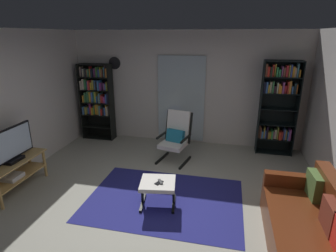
{
  "coord_description": "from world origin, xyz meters",
  "views": [
    {
      "loc": [
        0.99,
        -3.38,
        2.49
      ],
      "look_at": [
        -0.01,
        1.08,
        0.97
      ],
      "focal_mm": 29.37,
      "sensor_mm": 36.0,
      "label": 1
    }
  ],
  "objects_px": {
    "tv_stand": "(15,172)",
    "tv_remote": "(160,182)",
    "ottoman": "(158,186)",
    "television": "(11,146)",
    "bookshelf_near_tv": "(97,96)",
    "wall_clock": "(115,63)",
    "lounge_armchair": "(176,135)",
    "cell_phone": "(159,183)",
    "bookshelf_near_sofa": "(278,104)",
    "leather_sofa": "(314,234)"
  },
  "relations": [
    {
      "from": "tv_stand",
      "to": "tv_remote",
      "type": "distance_m",
      "value": 2.45
    },
    {
      "from": "ottoman",
      "to": "television",
      "type": "bearing_deg",
      "value": -177.49
    },
    {
      "from": "bookshelf_near_tv",
      "to": "tv_remote",
      "type": "relative_size",
      "value": 12.81
    },
    {
      "from": "television",
      "to": "ottoman",
      "type": "xyz_separation_m",
      "value": [
        2.4,
        0.11,
        -0.47
      ]
    },
    {
      "from": "tv_remote",
      "to": "wall_clock",
      "type": "height_order",
      "value": "wall_clock"
    },
    {
      "from": "bookshelf_near_tv",
      "to": "television",
      "type": "bearing_deg",
      "value": -95.14
    },
    {
      "from": "tv_stand",
      "to": "lounge_armchair",
      "type": "relative_size",
      "value": 1.12
    },
    {
      "from": "tv_remote",
      "to": "cell_phone",
      "type": "relative_size",
      "value": 1.03
    },
    {
      "from": "television",
      "to": "tv_remote",
      "type": "xyz_separation_m",
      "value": [
        2.45,
        0.09,
        -0.39
      ]
    },
    {
      "from": "bookshelf_near_tv",
      "to": "tv_stand",
      "type": "bearing_deg",
      "value": -95.16
    },
    {
      "from": "bookshelf_near_tv",
      "to": "bookshelf_near_sofa",
      "type": "xyz_separation_m",
      "value": [
        4.15,
        -0.01,
        0.05
      ]
    },
    {
      "from": "bookshelf_near_tv",
      "to": "lounge_armchair",
      "type": "xyz_separation_m",
      "value": [
        2.12,
        -0.84,
        -0.53
      ]
    },
    {
      "from": "television",
      "to": "ottoman",
      "type": "relative_size",
      "value": 1.57
    },
    {
      "from": "television",
      "to": "lounge_armchair",
      "type": "height_order",
      "value": "television"
    },
    {
      "from": "lounge_armchair",
      "to": "ottoman",
      "type": "relative_size",
      "value": 1.74
    },
    {
      "from": "tv_stand",
      "to": "leather_sofa",
      "type": "distance_m",
      "value": 4.46
    },
    {
      "from": "television",
      "to": "leather_sofa",
      "type": "height_order",
      "value": "television"
    },
    {
      "from": "leather_sofa",
      "to": "ottoman",
      "type": "bearing_deg",
      "value": 163.42
    },
    {
      "from": "tv_stand",
      "to": "television",
      "type": "bearing_deg",
      "value": 80.02
    },
    {
      "from": "tv_remote",
      "to": "wall_clock",
      "type": "relative_size",
      "value": 0.5
    },
    {
      "from": "leather_sofa",
      "to": "ottoman",
      "type": "xyz_separation_m",
      "value": [
        -2.03,
        0.6,
        0.02
      ]
    },
    {
      "from": "bookshelf_near_tv",
      "to": "lounge_armchair",
      "type": "distance_m",
      "value": 2.34
    },
    {
      "from": "tv_stand",
      "to": "bookshelf_near_sofa",
      "type": "xyz_separation_m",
      "value": [
        4.39,
        2.6,
        0.76
      ]
    },
    {
      "from": "tv_stand",
      "to": "lounge_armchair",
      "type": "xyz_separation_m",
      "value": [
        2.36,
        1.77,
        0.19
      ]
    },
    {
      "from": "bookshelf_near_tv",
      "to": "bookshelf_near_sofa",
      "type": "distance_m",
      "value": 4.15
    },
    {
      "from": "bookshelf_near_sofa",
      "to": "tv_remote",
      "type": "height_order",
      "value": "bookshelf_near_sofa"
    },
    {
      "from": "lounge_armchair",
      "to": "tv_remote",
      "type": "distance_m",
      "value": 1.67
    },
    {
      "from": "leather_sofa",
      "to": "tv_remote",
      "type": "bearing_deg",
      "value": 163.39
    },
    {
      "from": "cell_phone",
      "to": "wall_clock",
      "type": "xyz_separation_m",
      "value": [
        -1.76,
        2.72,
        1.45
      ]
    },
    {
      "from": "lounge_armchair",
      "to": "cell_phone",
      "type": "bearing_deg",
      "value": -87.45
    },
    {
      "from": "bookshelf_near_tv",
      "to": "cell_phone",
      "type": "relative_size",
      "value": 13.18
    },
    {
      "from": "lounge_armchair",
      "to": "ottoman",
      "type": "xyz_separation_m",
      "value": [
        0.05,
        -1.65,
        -0.21
      ]
    },
    {
      "from": "television",
      "to": "lounge_armchair",
      "type": "bearing_deg",
      "value": 36.65
    },
    {
      "from": "bookshelf_near_sofa",
      "to": "ottoman",
      "type": "bearing_deg",
      "value": -128.62
    },
    {
      "from": "ottoman",
      "to": "tv_remote",
      "type": "height_order",
      "value": "tv_remote"
    },
    {
      "from": "bookshelf_near_sofa",
      "to": "ottoman",
      "type": "xyz_separation_m",
      "value": [
        -1.98,
        -2.48,
        -0.78
      ]
    },
    {
      "from": "television",
      "to": "ottoman",
      "type": "height_order",
      "value": "television"
    },
    {
      "from": "ottoman",
      "to": "cell_phone",
      "type": "height_order",
      "value": "cell_phone"
    },
    {
      "from": "ottoman",
      "to": "cell_phone",
      "type": "relative_size",
      "value": 4.2
    },
    {
      "from": "bookshelf_near_tv",
      "to": "tv_remote",
      "type": "xyz_separation_m",
      "value": [
        2.21,
        -2.5,
        -0.66
      ]
    },
    {
      "from": "bookshelf_near_tv",
      "to": "bookshelf_near_sofa",
      "type": "relative_size",
      "value": 0.92
    },
    {
      "from": "cell_phone",
      "to": "wall_clock",
      "type": "distance_m",
      "value": 3.55
    },
    {
      "from": "ottoman",
      "to": "bookshelf_near_sofa",
      "type": "bearing_deg",
      "value": 51.38
    },
    {
      "from": "leather_sofa",
      "to": "tv_remote",
      "type": "xyz_separation_m",
      "value": [
        -1.99,
        0.59,
        0.1
      ]
    },
    {
      "from": "lounge_armchair",
      "to": "ottoman",
      "type": "bearing_deg",
      "value": -88.34
    },
    {
      "from": "wall_clock",
      "to": "cell_phone",
      "type": "bearing_deg",
      "value": -57.03
    },
    {
      "from": "tv_stand",
      "to": "bookshelf_near_tv",
      "type": "height_order",
      "value": "bookshelf_near_tv"
    },
    {
      "from": "television",
      "to": "wall_clock",
      "type": "bearing_deg",
      "value": 76.53
    },
    {
      "from": "bookshelf_near_tv",
      "to": "wall_clock",
      "type": "xyz_separation_m",
      "value": [
        0.43,
        0.19,
        0.79
      ]
    },
    {
      "from": "tv_stand",
      "to": "leather_sofa",
      "type": "bearing_deg",
      "value": -6.25
    }
  ]
}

